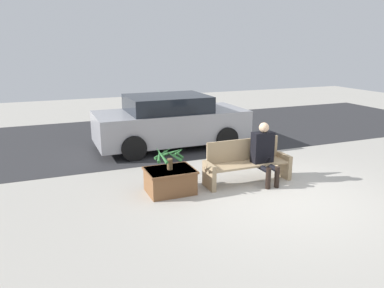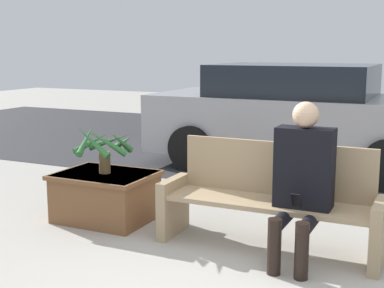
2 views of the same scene
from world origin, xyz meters
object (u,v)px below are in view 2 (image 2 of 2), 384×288
at_px(bench, 270,200).
at_px(planter_box, 106,195).
at_px(person_seated, 302,176).
at_px(potted_plant, 104,145).
at_px(parked_car, 299,116).

relative_size(bench, planter_box, 2.00).
xyz_separation_m(bench, person_seated, (0.30, -0.17, 0.27)).
relative_size(potted_plant, parked_car, 0.14).
distance_m(person_seated, parked_car, 3.50).
xyz_separation_m(potted_plant, parked_car, (1.11, 3.18, -0.02)).
xyz_separation_m(planter_box, parked_car, (1.10, 3.19, 0.47)).
relative_size(person_seated, parked_car, 0.31).
distance_m(person_seated, potted_plant, 1.99).
distance_m(planter_box, potted_plant, 0.49).
xyz_separation_m(bench, parked_car, (-0.57, 3.22, 0.31)).
bearing_deg(potted_plant, bench, -1.21).
height_order(bench, person_seated, person_seated).
xyz_separation_m(planter_box, potted_plant, (-0.00, 0.01, 0.49)).
bearing_deg(potted_plant, parked_car, 70.86).
bearing_deg(bench, planter_box, 179.12).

